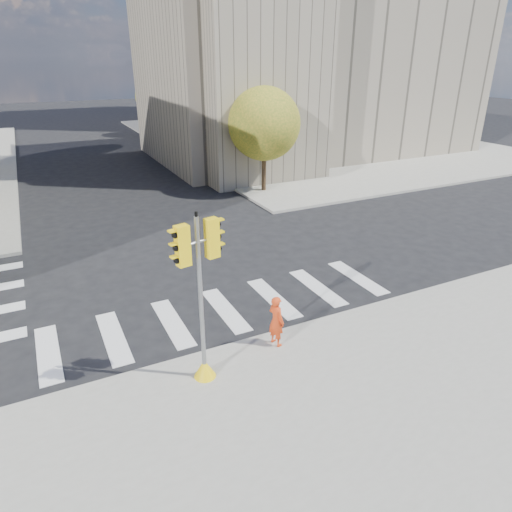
{
  "coord_description": "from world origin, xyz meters",
  "views": [
    {
      "loc": [
        -4.97,
        -14.11,
        7.69
      ],
      "look_at": [
        0.65,
        -2.76,
        2.1
      ],
      "focal_mm": 32.0,
      "sensor_mm": 36.0,
      "label": 1
    }
  ],
  "objects_px": {
    "lamp_near": "(243,108)",
    "traffic_signal": "(202,313)",
    "photographer": "(276,321)",
    "lamp_far": "(178,93)"
  },
  "relations": [
    {
      "from": "lamp_near",
      "to": "lamp_far",
      "type": "relative_size",
      "value": 1.0
    },
    {
      "from": "lamp_near",
      "to": "traffic_signal",
      "type": "height_order",
      "value": "lamp_near"
    },
    {
      "from": "photographer",
      "to": "lamp_near",
      "type": "bearing_deg",
      "value": -35.97
    },
    {
      "from": "lamp_far",
      "to": "photographer",
      "type": "xyz_separation_m",
      "value": [
        -7.63,
        -32.6,
        -3.67
      ]
    },
    {
      "from": "lamp_near",
      "to": "photographer",
      "type": "height_order",
      "value": "lamp_near"
    },
    {
      "from": "lamp_far",
      "to": "photographer",
      "type": "height_order",
      "value": "lamp_far"
    },
    {
      "from": "traffic_signal",
      "to": "lamp_far",
      "type": "bearing_deg",
      "value": 61.94
    },
    {
      "from": "lamp_near",
      "to": "photographer",
      "type": "relative_size",
      "value": 5.35
    },
    {
      "from": "lamp_near",
      "to": "lamp_far",
      "type": "height_order",
      "value": "same"
    },
    {
      "from": "lamp_far",
      "to": "photographer",
      "type": "bearing_deg",
      "value": -103.17
    }
  ]
}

